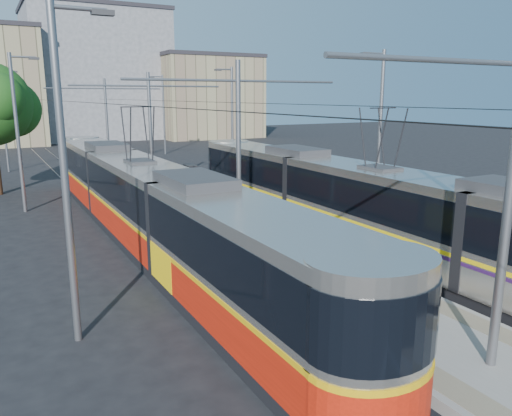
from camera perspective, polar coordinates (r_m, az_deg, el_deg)
ground at (r=14.81m, az=12.41°, el=-11.19°), size 160.00×160.00×0.00m
platform at (r=29.16m, az=-9.91°, el=1.09°), size 4.00×50.00×0.30m
tactile_strip_left at (r=28.71m, az=-12.66°, el=1.10°), size 0.70×50.00×0.01m
tactile_strip_right at (r=29.61m, az=-7.27°, el=1.66°), size 0.70×50.00×0.01m
rails at (r=29.18m, az=-9.90°, el=0.83°), size 8.71×70.00×0.03m
track_arrow at (r=10.74m, az=8.02°, el=-20.87°), size 1.20×5.00×0.01m
tram_left at (r=20.98m, az=-12.91°, el=0.78°), size 2.43×29.63×5.50m
tram_right at (r=19.13m, az=13.73°, el=0.06°), size 2.43×27.71×5.50m
catenary at (r=25.93m, az=-8.22°, el=9.48°), size 9.20×70.00×7.00m
street_lamps at (r=32.44m, az=-12.51°, el=9.33°), size 15.18×38.22×8.00m
shelter at (r=26.88m, az=-7.45°, el=2.85°), size 0.67×0.99×2.05m
building_centre at (r=75.67m, az=-17.67°, el=14.31°), size 18.36×14.28×17.60m
building_right at (r=74.05m, az=-5.63°, el=12.57°), size 14.28×10.20×11.65m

